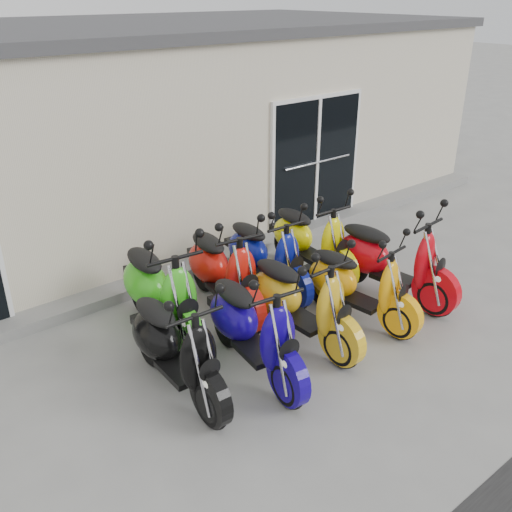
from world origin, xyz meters
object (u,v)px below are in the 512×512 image
at_px(scooter_back_red, 223,260).
at_px(scooter_back_blue, 266,246).
at_px(scooter_front_orange_b, 360,274).
at_px(scooter_back_green, 160,280).
at_px(scooter_front_red, 393,248).
at_px(scooter_front_blue, 254,316).
at_px(scooter_back_yellow, 312,230).
at_px(scooter_front_black, 175,335).
at_px(scooter_front_orange_a, 302,289).

xyz_separation_m(scooter_back_red, scooter_back_blue, (0.76, 0.05, -0.04)).
relative_size(scooter_front_orange_b, scooter_back_green, 0.86).
height_order(scooter_front_red, scooter_back_blue, scooter_front_red).
relative_size(scooter_back_green, scooter_back_blue, 1.11).
bearing_deg(scooter_back_red, scooter_back_blue, 12.43).
relative_size(scooter_front_orange_b, scooter_front_red, 0.89).
height_order(scooter_front_blue, scooter_front_orange_b, scooter_front_blue).
relative_size(scooter_back_blue, scooter_back_yellow, 0.98).
relative_size(scooter_front_black, scooter_front_red, 0.94).
bearing_deg(scooter_front_orange_b, scooter_front_orange_a, 166.90).
relative_size(scooter_front_black, scooter_back_green, 0.91).
xyz_separation_m(scooter_front_black, scooter_back_red, (1.39, 1.08, 0.03)).
xyz_separation_m(scooter_front_blue, scooter_back_red, (0.55, 1.31, 0.01)).
bearing_deg(scooter_front_red, scooter_back_red, 143.73).
height_order(scooter_front_orange_a, scooter_front_orange_b, scooter_front_orange_a).
bearing_deg(scooter_front_black, scooter_front_blue, -13.12).
distance_m(scooter_back_green, scooter_back_blue, 1.72).
height_order(scooter_front_red, scooter_back_yellow, scooter_front_red).
height_order(scooter_front_orange_b, scooter_back_red, scooter_back_red).
bearing_deg(scooter_back_red, scooter_front_black, -133.58).
relative_size(scooter_back_red, scooter_back_yellow, 1.04).
bearing_deg(scooter_front_orange_a, scooter_back_red, 102.08).
distance_m(scooter_front_red, scooter_back_green, 3.12).
xyz_separation_m(scooter_front_blue, scooter_front_orange_a, (0.82, 0.12, -0.01)).
distance_m(scooter_front_blue, scooter_front_red, 2.51).
distance_m(scooter_front_black, scooter_back_blue, 2.43).
height_order(scooter_front_black, scooter_back_blue, scooter_front_black).
bearing_deg(scooter_front_orange_a, scooter_front_blue, -171.89).
xyz_separation_m(scooter_front_black, scooter_back_green, (0.43, 1.02, 0.07)).
xyz_separation_m(scooter_front_orange_b, scooter_back_blue, (-0.40, 1.34, 0.03)).
height_order(scooter_front_orange_a, scooter_back_yellow, scooter_front_orange_a).
distance_m(scooter_front_red, scooter_back_yellow, 1.25).
bearing_deg(scooter_front_orange_a, scooter_front_black, 175.70).
bearing_deg(scooter_back_yellow, scooter_front_black, -155.44).
bearing_deg(scooter_front_orange_a, scooter_back_yellow, 41.69).
xyz_separation_m(scooter_front_red, scooter_back_red, (-1.96, 1.17, -0.01)).
height_order(scooter_front_orange_a, scooter_back_red, scooter_back_red).
distance_m(scooter_front_blue, scooter_back_red, 1.42).
height_order(scooter_front_red, scooter_back_green, scooter_back_green).
height_order(scooter_front_blue, scooter_back_yellow, scooter_front_blue).
xyz_separation_m(scooter_front_orange_a, scooter_front_orange_b, (0.90, -0.10, -0.05)).
relative_size(scooter_front_red, scooter_back_blue, 1.07).
height_order(scooter_back_green, scooter_back_blue, scooter_back_green).
bearing_deg(scooter_front_black, scooter_front_red, 1.02).
bearing_deg(scooter_back_red, scooter_back_yellow, 9.88).
xyz_separation_m(scooter_front_black, scooter_front_red, (3.35, -0.09, 0.04)).
bearing_deg(scooter_back_yellow, scooter_back_red, -174.50).
height_order(scooter_front_black, scooter_back_green, scooter_back_green).
xyz_separation_m(scooter_front_blue, scooter_back_yellow, (2.17, 1.34, -0.01)).
distance_m(scooter_front_orange_a, scooter_back_blue, 1.34).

